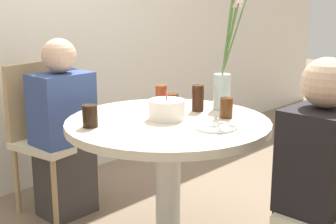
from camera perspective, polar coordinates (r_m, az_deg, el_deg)
dining_table at (r=2.35m, az=0.00°, el=-4.30°), size 1.02×1.02×0.71m
chair_left_flank at (r=2.97m, az=-14.74°, el=-1.94°), size 0.45×0.45×0.92m
birthday_cake at (r=2.32m, az=-0.16°, el=0.31°), size 0.18×0.18×0.14m
flower_vase at (r=2.52m, az=7.25°, el=6.61°), size 0.26×0.21×0.74m
side_plate at (r=2.18m, az=5.81°, el=-1.85°), size 0.19×0.19×0.01m
drink_glass_0 at (r=2.49m, az=3.66°, el=1.70°), size 0.06×0.06×0.14m
drink_glass_1 at (r=2.45m, az=0.51°, el=1.10°), size 0.07×0.07×0.10m
drink_glass_2 at (r=2.21m, az=-9.48°, el=-0.48°), size 0.07×0.07×0.10m
drink_glass_3 at (r=2.61m, az=-0.83°, el=2.02°), size 0.06×0.06×0.11m
drink_glass_4 at (r=2.36m, az=7.13°, el=0.52°), size 0.06×0.06×0.10m
person_woman at (r=2.86m, az=-12.64°, el=-2.71°), size 0.34×0.24×1.08m
person_boy at (r=2.05m, az=17.77°, el=-9.62°), size 0.34×0.24×1.08m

